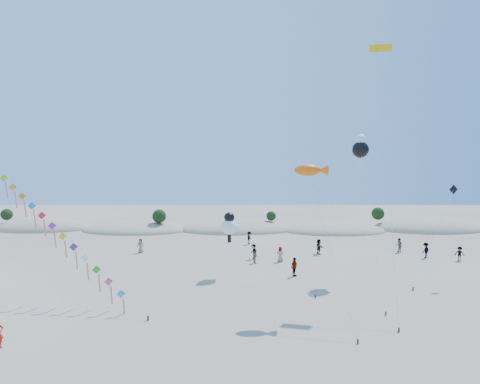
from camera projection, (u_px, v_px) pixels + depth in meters
name	position (u px, v px, depth m)	size (l,w,h in m)	color
ground	(220.00, 384.00, 20.72)	(160.00, 160.00, 0.00)	gray
dune_ridge	(241.00, 229.00, 65.68)	(145.30, 11.49, 5.57)	gray
fish_kite	(311.00, 171.00, 31.50)	(3.24, 7.71, 11.20)	#3F2D1E
cartoon_kite_low	(229.00, 225.00, 39.90)	(8.24, 7.62, 6.33)	#3F2D1E
cartoon_kite_high	(360.00, 148.00, 40.47)	(2.35, 12.67, 14.10)	#3F2D1E
parafoil_kite	(381.00, 54.00, 37.37)	(3.60, 13.08, 22.40)	#3F2D1E
dark_kite	(443.00, 215.00, 37.69)	(5.73, 4.02, 9.16)	#3F2D1E
beachgoers	(314.00, 249.00, 47.54)	(38.49, 16.00, 1.89)	slate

